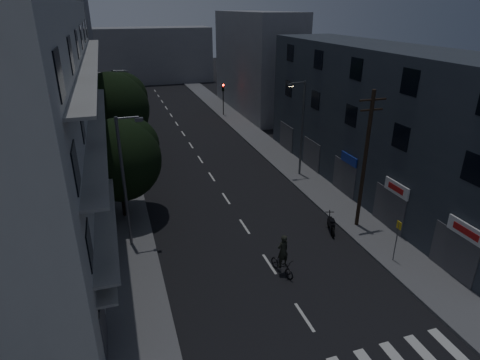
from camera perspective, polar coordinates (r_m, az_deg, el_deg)
ground at (r=39.42m, az=-5.83°, el=3.17°), size 160.00×160.00×0.00m
sidewalk_left at (r=38.67m, az=-16.74°, el=1.97°), size 3.00×90.00×0.15m
sidewalk_right at (r=41.48m, az=4.36°, el=4.38°), size 3.00×90.00×0.15m
lane_markings at (r=45.23m, az=-7.55°, el=5.78°), size 0.15×60.50×0.01m
building_left at (r=30.30m, az=-26.22°, el=8.49°), size 7.00×36.00×14.00m
building_right at (r=32.89m, az=19.36°, el=7.89°), size 6.19×28.00×11.00m
building_far_left at (r=59.66m, az=-23.12°, el=16.32°), size 6.00×20.00×16.00m
building_far_right at (r=57.13m, az=2.30°, el=16.32°), size 6.00×20.00×13.00m
building_far_end at (r=82.02m, az=-13.12°, el=16.88°), size 24.00×8.00×10.00m
tree_near at (r=27.77m, az=-16.72°, el=3.20°), size 5.57×5.57×6.86m
tree_mid at (r=38.77m, az=-17.63°, el=9.97°), size 6.65×6.65×8.18m
tree_far at (r=48.09m, az=-17.87°, el=11.39°), size 5.53×5.53×6.84m
traffic_signal_far_right at (r=54.15m, az=-2.41°, el=12.28°), size 0.28×0.37×4.10m
traffic_signal_far_left at (r=51.22m, az=-16.48°, el=10.70°), size 0.28×0.37×4.10m
street_lamp_left_near at (r=23.90m, az=-15.99°, el=0.39°), size 1.51×0.25×8.00m
street_lamp_right at (r=33.94m, az=8.69°, el=7.83°), size 1.51×0.25×8.00m
street_lamp_left_far at (r=41.19m, az=-16.97°, el=9.85°), size 1.51×0.25×8.00m
utility_pole at (r=26.25m, az=17.37°, el=2.94°), size 1.80×0.24×9.00m
bus_stop_sign at (r=24.30m, az=21.49°, el=-7.15°), size 0.06×0.35×2.52m
motorcycle at (r=26.97m, az=12.82°, el=-6.24°), size 0.85×1.91×1.26m
cyclist at (r=22.48m, az=6.04°, el=-11.35°), size 1.13×2.01×2.42m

